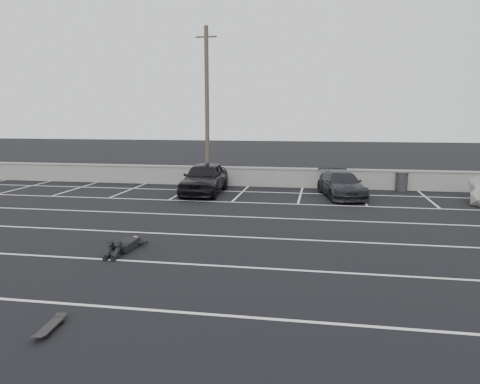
% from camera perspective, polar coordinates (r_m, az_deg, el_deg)
% --- Properties ---
extents(ground, '(120.00, 120.00, 0.00)m').
position_cam_1_polar(ground, '(13.18, -12.95, -8.21)').
color(ground, black).
rests_on(ground, ground).
extents(seawall, '(50.00, 0.45, 1.06)m').
position_cam_1_polar(seawall, '(26.25, -1.09, 1.99)').
color(seawall, gray).
rests_on(seawall, ground).
extents(stall_lines, '(36.00, 20.05, 0.01)m').
position_cam_1_polar(stall_lines, '(17.20, -7.51, -3.89)').
color(stall_lines, silver).
rests_on(stall_lines, ground).
extents(car_left, '(1.97, 4.66, 1.57)m').
position_cam_1_polar(car_left, '(23.56, -4.37, 1.69)').
color(car_left, black).
rests_on(car_left, ground).
extents(car_right, '(2.59, 4.52, 1.23)m').
position_cam_1_polar(car_right, '(23.05, 12.26, 0.91)').
color(car_right, black).
rests_on(car_right, ground).
extents(utility_pole, '(1.14, 0.23, 8.53)m').
position_cam_1_polar(utility_pole, '(25.50, -4.04, 10.24)').
color(utility_pole, '#4C4238').
rests_on(utility_pole, ground).
extents(trash_bin, '(0.80, 0.80, 0.99)m').
position_cam_1_polar(trash_bin, '(25.71, 19.12, 1.21)').
color(trash_bin, '#29292C').
rests_on(trash_bin, ground).
extents(person, '(1.08, 2.49, 0.49)m').
position_cam_1_polar(person, '(14.36, -13.47, -5.75)').
color(person, black).
rests_on(person, ground).
extents(skateboard, '(0.29, 0.85, 0.10)m').
position_cam_1_polar(skateboard, '(9.60, -22.17, -14.99)').
color(skateboard, black).
rests_on(skateboard, ground).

